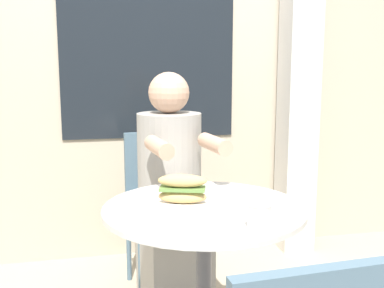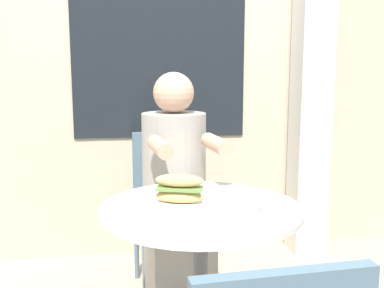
% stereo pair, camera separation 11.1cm
% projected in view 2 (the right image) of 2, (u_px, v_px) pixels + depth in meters
% --- Properties ---
extents(storefront_wall, '(8.00, 0.09, 2.80)m').
position_uv_depth(storefront_wall, '(164.00, 41.00, 2.88)').
color(storefront_wall, '#B7A88E').
rests_on(storefront_wall, ground_plane).
extents(lattice_pillar, '(0.22, 0.22, 2.40)m').
position_uv_depth(lattice_pillar, '(312.00, 73.00, 2.89)').
color(lattice_pillar, beige).
rests_on(lattice_pillar, ground_plane).
extents(cafe_table, '(0.75, 0.75, 0.72)m').
position_uv_depth(cafe_table, '(200.00, 255.00, 1.69)').
color(cafe_table, beige).
rests_on(cafe_table, ground_plane).
extents(diner_chair, '(0.42, 0.42, 0.87)m').
position_uv_depth(diner_chair, '(166.00, 194.00, 2.55)').
color(diner_chair, slate).
rests_on(diner_chair, ground_plane).
extents(seated_diner, '(0.36, 0.58, 1.21)m').
position_uv_depth(seated_diner, '(176.00, 210.00, 2.22)').
color(seated_diner, gray).
rests_on(seated_diner, ground_plane).
extents(sandwich_on_plate, '(0.23, 0.23, 0.12)m').
position_uv_depth(sandwich_on_plate, '(179.00, 192.00, 1.67)').
color(sandwich_on_plate, white).
rests_on(sandwich_on_plate, cafe_table).
extents(drink_cup, '(0.08, 0.08, 0.09)m').
position_uv_depth(drink_cup, '(251.00, 217.00, 1.39)').
color(drink_cup, silver).
rests_on(drink_cup, cafe_table).
extents(napkin_box, '(0.12, 0.12, 0.06)m').
position_uv_depth(napkin_box, '(267.00, 208.00, 1.53)').
color(napkin_box, silver).
rests_on(napkin_box, cafe_table).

